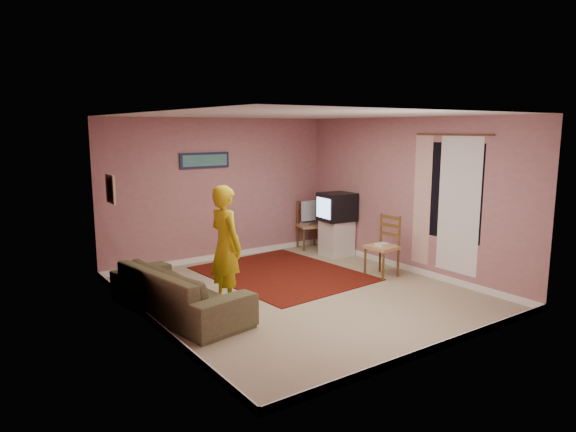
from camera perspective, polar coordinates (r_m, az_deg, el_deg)
ground at (r=7.70m, az=1.30°, el=-8.55°), size 5.00×5.00×0.00m
wall_back at (r=9.51m, az=-7.60°, el=2.92°), size 4.50×0.02×2.60m
wall_front at (r=5.61m, az=16.60°, el=-2.17°), size 4.50×0.02×2.60m
wall_left at (r=6.35m, az=-15.28°, el=-0.74°), size 0.02×5.00×2.60m
wall_right at (r=8.90m, az=13.12°, el=2.28°), size 0.02×5.00×2.60m
ceiling at (r=7.31m, az=1.38°, el=11.17°), size 4.50×5.00×0.02m
baseboard_back at (r=9.73m, az=-7.41°, el=-4.42°), size 4.50×0.02×0.10m
baseboard_front at (r=5.99m, az=15.93°, el=-13.93°), size 4.50×0.02×0.10m
baseboard_left at (r=6.69m, az=-14.71°, el=-11.32°), size 0.02×5.00×0.10m
baseboard_right at (r=9.14m, az=12.78°, el=-5.52°), size 0.02×5.00×0.10m
window at (r=8.31m, az=17.74°, el=2.59°), size 0.01×1.10×1.50m
curtain_sheer at (r=8.23m, az=18.43°, el=1.09°), size 0.01×0.75×2.10m
curtain_floral at (r=8.65m, az=14.67°, el=1.67°), size 0.01×0.35×2.10m
curtain_rod at (r=8.22m, az=17.87°, el=8.60°), size 0.02×1.40×0.02m
picture_back at (r=9.30m, az=-9.23°, el=6.13°), size 0.95×0.04×0.28m
picture_left at (r=7.84m, az=-19.09°, el=2.85°), size 0.04×0.38×0.42m
area_rug at (r=8.66m, az=-0.65°, el=-6.41°), size 2.33×2.83×0.01m
tv_cabinet at (r=9.90m, az=5.42°, el=-2.43°), size 0.53×0.48×0.67m
crt_tv at (r=9.78m, az=5.45°, el=1.02°), size 0.67×0.61×0.53m
chair_a at (r=10.35m, az=2.40°, el=-0.44°), size 0.53×0.51×0.52m
dvd_player at (r=10.36m, az=2.40°, el=-0.82°), size 0.36×0.29×0.05m
blue_throw at (r=10.31m, az=2.41°, el=0.59°), size 0.38×0.05×0.40m
chair_b at (r=8.54m, az=10.44°, el=-2.60°), size 0.46×0.48×0.55m
game_console at (r=8.56m, az=10.42°, el=-3.12°), size 0.20×0.15×0.04m
sofa at (r=6.94m, az=-12.00°, el=-8.07°), size 1.22×2.31×0.64m
person at (r=7.05m, az=-6.92°, el=-3.30°), size 0.43×0.63×1.67m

